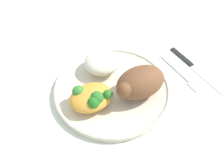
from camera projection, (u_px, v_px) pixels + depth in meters
The scene contains 7 objects.
ground_plane at pixel (112, 91), 0.58m from camera, with size 2.00×2.00×0.00m, color silver.
plate at pixel (112, 89), 0.58m from camera, with size 0.28×0.28×0.02m.
roasted_chicken at pixel (140, 83), 0.53m from camera, with size 0.12×0.08×0.07m.
rice_pile at pixel (102, 62), 0.59m from camera, with size 0.09×0.08×0.04m, color white.
mac_cheese_with_broccoli at pixel (91, 97), 0.52m from camera, with size 0.10×0.08×0.04m.
fork at pixel (182, 74), 0.62m from camera, with size 0.03×0.14×0.01m.
knife at pixel (192, 65), 0.64m from camera, with size 0.03×0.19×0.01m.
Camera 1 is at (0.17, 0.33, 0.45)m, focal length 38.94 mm.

